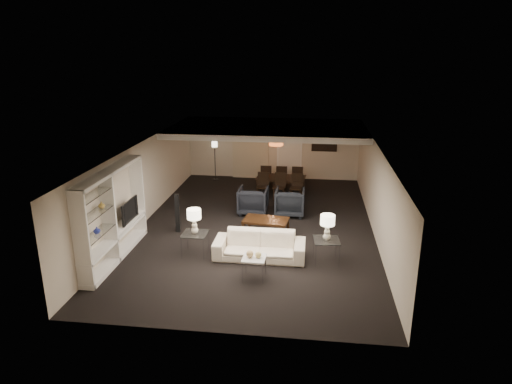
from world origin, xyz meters
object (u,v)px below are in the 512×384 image
object	(u,v)px
television	(126,210)
dining_table	(281,186)
chair_fl	(266,176)
chair_fr	(298,177)
armchair_right	(290,202)
armchair_left	(253,201)
side_table_right	(326,251)
sofa	(260,246)
table_lamp_right	(327,228)
floor_lamp	(215,161)
pendant_light	(276,142)
table_lamp_left	(194,221)
floor_speaker	(177,213)
chair_nr	(296,187)
chair_nm	(279,187)
chair_fm	(282,177)
marble_table	(254,268)
vase_amber	(101,205)
chair_nl	(263,186)
coffee_table	(266,227)
vase_blue	(97,230)
side_table_left	(195,244)

from	to	relation	value
television	dining_table	bearing A→B (deg)	-35.97
chair_fl	chair_fr	bearing A→B (deg)	178.72
dining_table	armchair_right	bearing A→B (deg)	-74.37
armchair_left	side_table_right	xyz separation A→B (m)	(2.30, -3.30, -0.14)
sofa	chair_fl	xyz separation A→B (m)	(-0.46, 6.15, 0.13)
side_table_right	table_lamp_right	size ratio (longest dim) A/B	0.97
floor_lamp	pendant_light	bearing A→B (deg)	-28.62
table_lamp_left	floor_lamp	xyz separation A→B (m)	(-0.97, 7.08, -0.14)
floor_speaker	chair_fr	size ratio (longest dim) A/B	1.24
armchair_right	chair_nr	world-z (taller)	chair_nr
chair_nm	floor_lamp	distance (m)	3.60
chair_fr	chair_fl	bearing A→B (deg)	2.20
chair_fm	floor_lamp	distance (m)	2.98
marble_table	vase_amber	bearing A→B (deg)	178.55
table_lamp_left	chair_nl	distance (m)	5.03
sofa	chair_nm	bearing A→B (deg)	88.43
table_lamp_left	television	bearing A→B (deg)	171.68
coffee_table	vase_blue	bearing A→B (deg)	-141.06
side_table_left	pendant_light	bearing A→B (deg)	73.85
side_table_left	chair_nl	size ratio (longest dim) A/B	0.69
table_lamp_right	floor_lamp	size ratio (longest dim) A/B	0.42
table_lamp_left	marble_table	distance (m)	2.13
pendant_light	armchair_right	xyz separation A→B (m)	(0.66, -2.35, -1.49)
side_table_right	floor_lamp	bearing A→B (deg)	121.68
sofa	floor_speaker	xyz separation A→B (m)	(-2.60, 1.46, 0.24)
dining_table	chair_fl	size ratio (longest dim) A/B	1.92
sofa	table_lamp_left	size ratio (longest dim) A/B	3.53
armchair_left	floor_lamp	distance (m)	4.32
coffee_table	television	world-z (taller)	television
armchair_left	dining_table	xyz separation A→B (m)	(0.74, 2.20, -0.12)
side_table_right	floor_lamp	xyz separation A→B (m)	(-4.37, 7.08, 0.49)
chair_nr	chair_nm	bearing A→B (deg)	-172.50
armchair_left	chair_fm	distance (m)	2.95
chair_nl	chair_nr	world-z (taller)	same
side_table_right	dining_table	world-z (taller)	dining_table
chair_fl	chair_fr	world-z (taller)	same
side_table_right	chair_fr	size ratio (longest dim) A/B	0.69
side_table_left	side_table_right	xyz separation A→B (m)	(3.40, 0.00, 0.00)
floor_speaker	dining_table	bearing A→B (deg)	45.44
coffee_table	chair_nr	xyz separation A→B (m)	(0.74, 3.25, 0.24)
table_lamp_left	television	distance (m)	1.97
chair_fm	coffee_table	bearing A→B (deg)	89.29
television	armchair_right	bearing A→B (deg)	-54.59
armchair_left	vase_amber	bearing A→B (deg)	55.39
armchair_left	chair_fr	xyz separation A→B (m)	(1.34, 2.85, 0.03)
pendant_light	table_lamp_left	world-z (taller)	pendant_light
armchair_left	chair_nl	world-z (taller)	chair_nl
vase_amber	television	bearing A→B (deg)	88.67
sofa	vase_amber	size ratio (longest dim) A/B	14.03
vase_blue	vase_amber	bearing A→B (deg)	90.00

